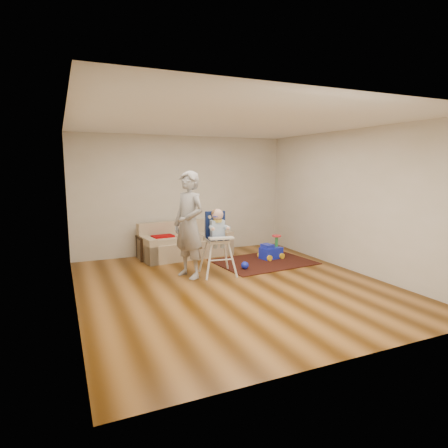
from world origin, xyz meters
name	(u,v)px	position (x,y,z in m)	size (l,w,h in m)	color
ground	(233,285)	(0.00, 0.00, 0.00)	(5.50, 5.50, 0.00)	#442404
room_envelope	(221,174)	(0.00, 0.53, 1.88)	(5.04, 5.52, 2.72)	beige
sofa	(186,240)	(-0.09, 2.30, 0.39)	(2.10, 1.07, 0.78)	tan
side_table	(150,247)	(-0.89, 2.43, 0.25)	(0.50, 0.50, 0.50)	black
area_rug	(263,262)	(1.24, 1.16, 0.01)	(1.95, 1.46, 0.02)	black
ride_on_toy	(271,247)	(1.53, 1.33, 0.27)	(0.46, 0.33, 0.51)	#1828DC
toy_ball	(245,265)	(0.61, 0.78, 0.09)	(0.15, 0.15, 0.15)	#1828DC
high_chair	(218,243)	(0.00, 0.70, 0.60)	(0.64, 0.64, 1.25)	silver
adult	(189,225)	(-0.53, 0.77, 0.96)	(0.70, 0.46, 1.93)	gray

